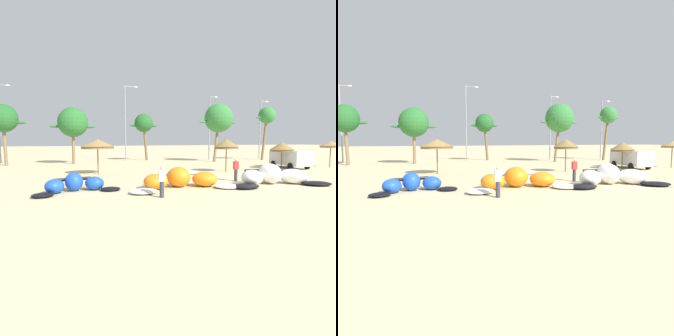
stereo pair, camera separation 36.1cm
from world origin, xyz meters
TOP-DOWN VIEW (x-y plane):
  - ground_plane at (0.00, 0.00)m, footprint 260.00×260.00m
  - kite_far_left at (-12.93, 0.25)m, footprint 5.00×2.85m
  - kite_left at (-6.71, -0.48)m, footprint 7.39×3.30m
  - kite_left_of_center at (-0.41, -1.24)m, footprint 7.23×3.74m
  - beach_umbrella_near_van at (-10.86, 8.49)m, footprint 2.91×2.91m
  - beach_umbrella_middle at (0.61, 6.51)m, footprint 2.30×2.30m
  - beach_umbrella_near_palms at (7.59, 7.20)m, footprint 2.43×2.43m
  - beach_umbrella_outermost at (13.44, 6.52)m, footprint 2.23×2.23m
  - parked_van at (8.88, 7.53)m, footprint 2.56×4.96m
  - person_near_kites at (-1.83, 0.99)m, footprint 0.36×0.24m
  - person_by_umbrellas at (-8.75, -2.98)m, footprint 0.36×0.24m
  - palm_leftmost at (-20.21, 20.49)m, footprint 4.82×3.21m
  - palm_left at (-12.64, 20.49)m, footprint 5.47×3.65m
  - palm_left_of_gap at (-2.88, 23.65)m, footprint 3.98×2.66m
  - palm_center_left at (6.18, 18.03)m, footprint 5.83×3.89m
  - palm_center_right at (14.46, 18.56)m, footprint 3.68×2.45m
  - lamppost_west_center at (-5.32, 24.20)m, footprint 1.97×0.24m
  - lamppost_east_center at (6.84, 21.83)m, footprint 1.45×0.24m
  - lamppost_east at (15.16, 20.86)m, footprint 1.52×0.24m

SIDE VIEW (x-z plane):
  - ground_plane at x=0.00m, z-range 0.00..0.00m
  - kite_far_left at x=-12.93m, z-range -0.13..0.96m
  - kite_left at x=-6.71m, z-range -0.15..1.12m
  - kite_left_of_center at x=-0.41m, z-range -0.16..1.20m
  - person_near_kites at x=-1.83m, z-range 0.01..1.63m
  - person_by_umbrellas at x=-8.75m, z-range 0.01..1.63m
  - parked_van at x=8.88m, z-range 0.17..2.01m
  - beach_umbrella_near_palms at x=7.59m, z-range 0.89..3.63m
  - beach_umbrella_outermost at x=13.44m, z-range 1.06..3.91m
  - beach_umbrella_middle at x=0.61m, z-range 1.07..4.12m
  - beach_umbrella_near_van at x=-10.86m, z-range 1.10..4.13m
  - lamppost_east at x=15.16m, z-range 0.51..9.57m
  - palm_left at x=-12.64m, z-range 1.61..8.56m
  - lamppost_east_center at x=6.84m, z-range 0.50..9.98m
  - palm_left_of_gap at x=-2.88m, z-range 1.93..8.67m
  - palm_leftmost at x=-20.21m, z-range 1.85..8.89m
  - palm_center_left at x=6.18m, z-range 1.94..9.81m
  - lamppost_west_center at x=-5.32m, z-range 0.57..11.23m
  - palm_center_right at x=14.46m, z-range 2.48..10.28m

